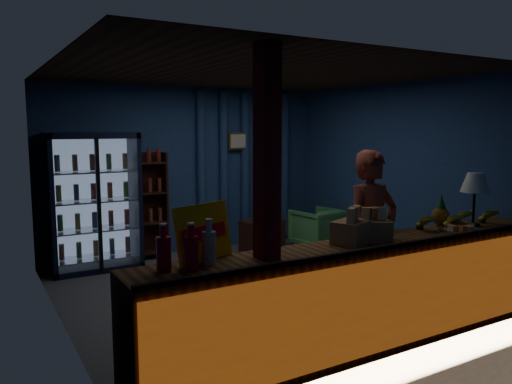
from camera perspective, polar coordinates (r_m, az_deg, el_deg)
ground at (r=6.29m, az=0.30°, el=-10.84°), size 4.60×4.60×0.00m
room_walls at (r=5.99m, az=0.31°, el=3.56°), size 4.60×4.60×4.60m
counter at (r=4.69m, az=12.52°, el=-11.34°), size 4.40×0.57×0.99m
support_post at (r=3.87m, az=1.25°, el=-2.54°), size 0.16×0.16×2.60m
beverage_cooler at (r=7.29m, az=-18.16°, el=-1.15°), size 1.20×0.62×1.90m
bottle_shelf at (r=7.67m, az=-12.13°, el=-1.60°), size 0.50×0.28×1.60m
curtain_folds at (r=8.36m, az=-1.26°, el=2.78°), size 1.74×0.14×2.50m
framed_picture at (r=8.23m, az=-2.04°, el=5.84°), size 0.36×0.04×0.28m
shopkeeper at (r=5.28m, az=13.05°, el=-4.80°), size 0.64×0.42×1.74m
green_chair at (r=8.30m, az=6.99°, el=-4.10°), size 0.78×0.80×0.65m
side_table at (r=7.77m, az=0.71°, el=-5.21°), size 0.69×0.58×0.65m
yellow_sign at (r=3.86m, az=-6.01°, el=-4.59°), size 0.55×0.30×0.44m
soda_bottles at (r=3.66m, az=-7.74°, el=-6.54°), size 0.46×0.19×0.34m
snack_box_left at (r=4.47m, az=10.82°, el=-4.36°), size 0.39×0.36×0.33m
snack_box_centre at (r=4.64m, az=13.29°, el=-4.12°), size 0.36×0.33×0.30m
pastry_tray at (r=5.35m, az=22.30°, el=-3.88°), size 0.43×0.43×0.07m
banana_bunches at (r=5.55m, az=21.85°, el=-2.79°), size 1.10×0.31×0.18m
table_lamp at (r=5.55m, az=23.75°, el=0.77°), size 0.29×0.29×0.56m
pineapple at (r=5.53m, az=20.34°, el=-2.27°), size 0.19×0.19×0.32m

